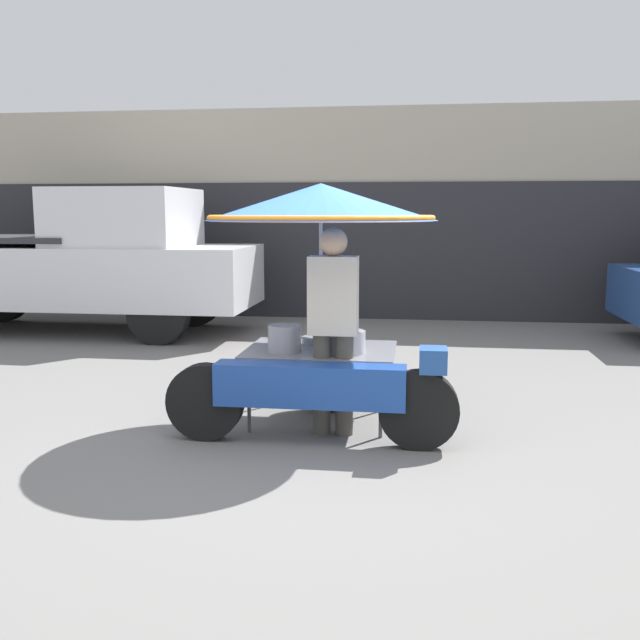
{
  "coord_description": "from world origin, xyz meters",
  "views": [
    {
      "loc": [
        0.84,
        -5.14,
        1.75
      ],
      "look_at": [
        0.05,
        0.6,
        0.87
      ],
      "focal_mm": 40.0,
      "sensor_mm": 36.0,
      "label": 1
    }
  ],
  "objects": [
    {
      "name": "ground_plane",
      "position": [
        0.0,
        0.0,
        0.0
      ],
      "size": [
        36.0,
        36.0,
        0.0
      ],
      "primitive_type": "plane",
      "color": "slate"
    },
    {
      "name": "shopfront_building",
      "position": [
        0.0,
        7.56,
        1.7
      ],
      "size": [
        28.0,
        2.06,
        3.43
      ],
      "color": "#B2A893",
      "rests_on": "ground"
    },
    {
      "name": "vendor_motorcycle_cart",
      "position": [
        0.05,
        0.57,
        1.53
      ],
      "size": [
        2.24,
        1.89,
        1.98
      ],
      "color": "black",
      "rests_on": "ground"
    },
    {
      "name": "vendor_person",
      "position": [
        0.19,
        0.3,
        0.92
      ],
      "size": [
        0.38,
        0.22,
        1.64
      ],
      "color": "#4C473D",
      "rests_on": "ground"
    },
    {
      "name": "pickup_truck",
      "position": [
        -4.04,
        4.64,
        1.01
      ],
      "size": [
        5.34,
        1.85,
        2.08
      ],
      "color": "black",
      "rests_on": "ground"
    }
  ]
}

